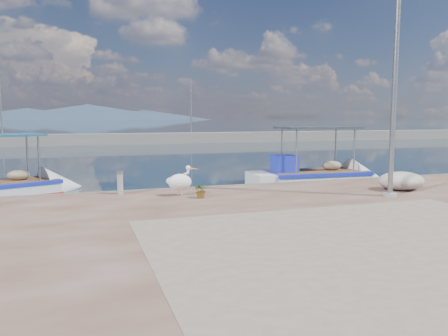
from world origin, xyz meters
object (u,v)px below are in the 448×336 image
(pelican, at_px, (180,181))
(boat_right, at_px, (315,179))
(bollard_near, at_px, (120,182))
(lamp_post, at_px, (394,90))

(pelican, bearing_deg, boat_right, 48.40)
(bollard_near, bearing_deg, pelican, -27.04)
(boat_right, distance_m, lamp_post, 6.80)
(boat_right, relative_size, bollard_near, 8.41)
(pelican, relative_size, bollard_near, 1.36)
(lamp_post, xyz_separation_m, bollard_near, (-8.05, 3.03, -2.89))
(boat_right, height_order, lamp_post, lamp_post)
(pelican, bearing_deg, lamp_post, 2.20)
(boat_right, relative_size, lamp_post, 0.90)
(pelican, distance_m, bollard_near, 2.00)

